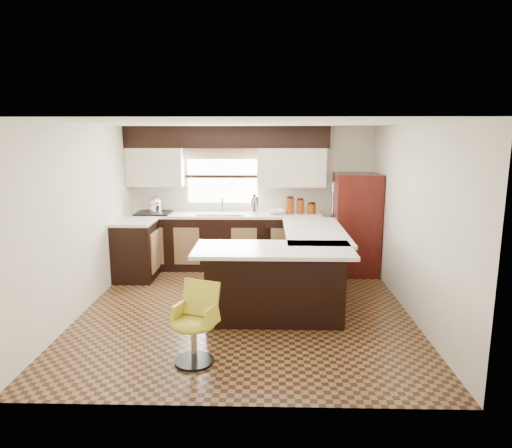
{
  "coord_description": "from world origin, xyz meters",
  "views": [
    {
      "loc": [
        0.28,
        -5.69,
        2.27
      ],
      "look_at": [
        0.13,
        0.45,
        1.06
      ],
      "focal_mm": 32.0,
      "sensor_mm": 36.0,
      "label": 1
    }
  ],
  "objects_px": {
    "peninsula_return": "(275,285)",
    "peninsula_long": "(310,263)",
    "bar_chair": "(193,325)",
    "refrigerator": "(356,224)"
  },
  "relations": [
    {
      "from": "peninsula_long",
      "to": "refrigerator",
      "type": "relative_size",
      "value": 1.18
    },
    {
      "from": "peninsula_long",
      "to": "refrigerator",
      "type": "height_order",
      "value": "refrigerator"
    },
    {
      "from": "refrigerator",
      "to": "peninsula_long",
      "type": "bearing_deg",
      "value": -129.1
    },
    {
      "from": "peninsula_return",
      "to": "refrigerator",
      "type": "relative_size",
      "value": 1.0
    },
    {
      "from": "peninsula_long",
      "to": "bar_chair",
      "type": "height_order",
      "value": "peninsula_long"
    },
    {
      "from": "peninsula_return",
      "to": "peninsula_long",
      "type": "bearing_deg",
      "value": 61.7
    },
    {
      "from": "peninsula_return",
      "to": "bar_chair",
      "type": "xyz_separation_m",
      "value": [
        -0.82,
        -1.1,
        -0.04
      ]
    },
    {
      "from": "peninsula_return",
      "to": "refrigerator",
      "type": "bearing_deg",
      "value": 55.84
    },
    {
      "from": "bar_chair",
      "to": "peninsula_return",
      "type": "bearing_deg",
      "value": 73.8
    },
    {
      "from": "peninsula_return",
      "to": "bar_chair",
      "type": "bearing_deg",
      "value": -126.8
    }
  ]
}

